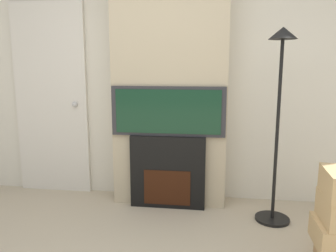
% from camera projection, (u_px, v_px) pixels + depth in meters
% --- Properties ---
extents(wall_back, '(6.00, 0.06, 2.70)m').
position_uv_depth(wall_back, '(172.00, 71.00, 3.43)').
color(wall_back, silver).
rests_on(wall_back, ground_plane).
extents(chimney_breast, '(1.13, 0.30, 2.70)m').
position_uv_depth(chimney_breast, '(170.00, 72.00, 3.25)').
color(chimney_breast, '#BCAD8E').
rests_on(chimney_breast, ground_plane).
extents(fireplace, '(0.74, 0.15, 0.73)m').
position_uv_depth(fireplace, '(168.00, 172.00, 3.28)').
color(fireplace, black).
rests_on(fireplace, ground_plane).
extents(television, '(1.11, 0.07, 0.48)m').
position_uv_depth(television, '(168.00, 111.00, 3.17)').
color(television, '#2D2D33').
rests_on(television, fireplace).
extents(floor_lamp, '(0.31, 0.31, 1.72)m').
position_uv_depth(floor_lamp, '(279.00, 98.00, 2.83)').
color(floor_lamp, black).
rests_on(floor_lamp, ground_plane).
extents(entry_door, '(0.82, 0.09, 2.08)m').
position_uv_depth(entry_door, '(51.00, 100.00, 3.61)').
color(entry_door, silver).
rests_on(entry_door, ground_plane).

